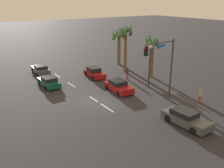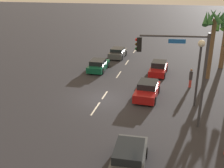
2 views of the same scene
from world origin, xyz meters
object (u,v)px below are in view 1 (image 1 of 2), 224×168
(traffic_signal, at_px, (163,60))
(palm_tree_3, at_px, (126,36))
(car_0, at_px, (49,82))
(streetlamp, at_px, (150,57))
(car_4, at_px, (94,73))
(palm_tree_1, at_px, (152,46))
(pedestrian_0, at_px, (200,94))
(car_2, at_px, (41,70))
(car_1, at_px, (186,118))
(palm_tree_2, at_px, (119,39))
(car_3, at_px, (119,86))
(pedestrian_1, at_px, (127,72))

(traffic_signal, xyz_separation_m, palm_tree_3, (-11.11, 3.03, 1.08))
(car_0, xyz_separation_m, streetlamp, (7.40, 10.52, 3.33))
(car_4, distance_m, palm_tree_1, 9.00)
(pedestrian_0, bearing_deg, car_2, -151.31)
(car_1, height_order, palm_tree_1, palm_tree_1)
(palm_tree_2, bearing_deg, palm_tree_3, -23.26)
(car_3, distance_m, car_4, 6.82)
(pedestrian_0, height_order, pedestrian_1, pedestrian_1)
(car_4, distance_m, palm_tree_3, 7.18)
(car_1, relative_size, palm_tree_1, 0.72)
(car_3, height_order, palm_tree_1, palm_tree_1)
(car_2, xyz_separation_m, traffic_signal, (17.35, 8.16, 3.86))
(car_2, relative_size, streetlamp, 0.74)
(palm_tree_1, bearing_deg, pedestrian_1, -105.06)
(pedestrian_0, relative_size, palm_tree_1, 0.27)
(car_4, xyz_separation_m, streetlamp, (7.70, 3.59, 3.29))
(car_1, xyz_separation_m, car_3, (-10.37, -0.17, 0.02))
(car_1, height_order, palm_tree_2, palm_tree_2)
(palm_tree_3, bearing_deg, car_0, -90.08)
(car_1, bearing_deg, pedestrian_1, 165.14)
(traffic_signal, relative_size, pedestrian_0, 3.93)
(car_1, height_order, pedestrian_1, pedestrian_1)
(car_2, relative_size, palm_tree_1, 0.64)
(car_0, xyz_separation_m, car_3, (6.50, 6.46, 0.04))
(car_3, bearing_deg, car_0, -135.17)
(car_0, bearing_deg, car_2, 171.25)
(traffic_signal, bearing_deg, streetlamp, 159.42)
(car_3, distance_m, streetlamp, 5.30)
(car_2, xyz_separation_m, streetlamp, (13.63, 9.56, 3.31))
(car_0, relative_size, palm_tree_2, 0.66)
(car_4, height_order, palm_tree_1, palm_tree_1)
(car_0, relative_size, car_4, 1.01)
(car_4, xyz_separation_m, palm_tree_3, (0.32, 5.22, 4.92))
(car_2, relative_size, pedestrian_0, 2.41)
(car_1, distance_m, streetlamp, 10.75)
(traffic_signal, relative_size, palm_tree_3, 0.90)
(streetlamp, height_order, palm_tree_3, palm_tree_3)
(pedestrian_1, bearing_deg, palm_tree_1, 74.94)
(palm_tree_1, bearing_deg, car_3, -71.89)
(car_2, height_order, pedestrian_0, pedestrian_0)
(traffic_signal, distance_m, pedestrian_0, 5.50)
(pedestrian_1, xyz_separation_m, palm_tree_3, (-3.14, 1.88, 4.55))
(traffic_signal, xyz_separation_m, pedestrian_1, (-7.97, 1.15, -3.48))
(car_1, relative_size, streetlamp, 0.84)
(car_3, bearing_deg, palm_tree_1, 108.11)
(palm_tree_1, bearing_deg, palm_tree_3, -158.24)
(streetlamp, height_order, palm_tree_2, palm_tree_2)
(car_0, bearing_deg, palm_tree_3, 89.92)
(car_2, height_order, traffic_signal, traffic_signal)
(car_4, height_order, pedestrian_0, pedestrian_0)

